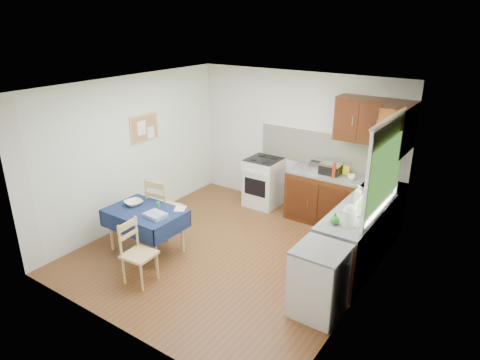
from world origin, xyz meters
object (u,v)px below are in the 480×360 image
Objects in this scene: chair_far at (162,206)px; kettle at (349,217)px; chair_near at (137,251)px; toaster at (316,166)px; dish_rack at (360,210)px; dining_table at (145,217)px; sandwich_press at (331,168)px.

kettle is (2.96, 0.30, 0.50)m from chair_far.
chair_near is at bearing 113.03° from chair_far.
chair_far is at bearing 24.33° from chair_near.
toaster is 2.04m from kettle.
dish_rack is at bearing -170.73° from chair_far.
dish_rack reaches higher than dining_table.
toaster is 0.54× the size of dish_rack.
kettle is (0.95, -1.66, 0.04)m from sandwich_press.
dining_table is 3.10m from dish_rack.
chair_near is at bearing -139.22° from dish_rack.
chair_near is 2.80m from kettle.
dish_rack is at bearing -54.96° from chair_near.
sandwich_press is at bearing 119.89° from kettle.
dining_table is 0.52m from chair_far.
dish_rack reaches higher than sandwich_press.
toaster is at bearing -24.72° from chair_near.
sandwich_press is at bearing -141.47° from chair_far.
chair_far is 2.66m from toaster.
toaster is (1.75, 1.95, 0.45)m from chair_far.
dining_table is 2.97m from kettle.
dish_rack is at bearing 20.62° from dining_table.
chair_near reaches higher than dining_table.
chair_far is 2.85m from sandwich_press.
dish_rack is 1.48× the size of kettle.
sandwich_press is at bearing 48.68° from dining_table.
kettle is at bearing 11.78° from dining_table.
toaster reaches higher than dining_table.
toaster is (1.14, 3.07, 0.52)m from chair_near.
toaster is 0.80× the size of kettle.
sandwich_press is 1.50m from dish_rack.
chair_far is at bearing -163.70° from dish_rack.
chair_far is at bearing -130.34° from toaster.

